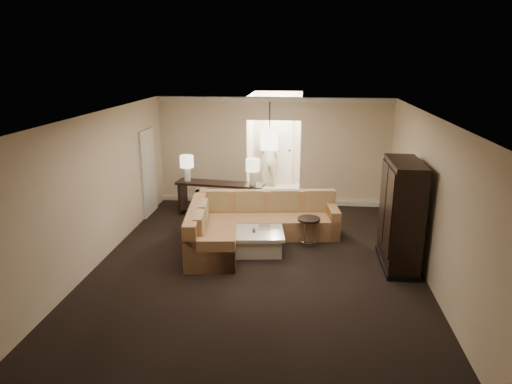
# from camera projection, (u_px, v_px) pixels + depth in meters

# --- Properties ---
(ground) EXTENTS (8.00, 8.00, 0.00)m
(ground) POSITION_uv_depth(u_px,v_px,m) (257.00, 268.00, 8.46)
(ground) COLOR black
(ground) RESTS_ON ground
(wall_back) EXTENTS (6.00, 0.04, 2.80)m
(wall_back) POSITION_uv_depth(u_px,v_px,m) (273.00, 151.00, 11.87)
(wall_back) COLOR beige
(wall_back) RESTS_ON ground
(wall_front) EXTENTS (6.00, 0.04, 2.80)m
(wall_front) POSITION_uv_depth(u_px,v_px,m) (212.00, 320.00, 4.25)
(wall_front) COLOR beige
(wall_front) RESTS_ON ground
(wall_left) EXTENTS (0.04, 8.00, 2.80)m
(wall_left) POSITION_uv_depth(u_px,v_px,m) (95.00, 191.00, 8.37)
(wall_left) COLOR beige
(wall_left) RESTS_ON ground
(wall_right) EXTENTS (0.04, 8.00, 2.80)m
(wall_right) POSITION_uv_depth(u_px,v_px,m) (432.00, 201.00, 7.75)
(wall_right) COLOR beige
(wall_right) RESTS_ON ground
(ceiling) EXTENTS (6.00, 8.00, 0.02)m
(ceiling) POSITION_uv_depth(u_px,v_px,m) (257.00, 116.00, 7.66)
(ceiling) COLOR silver
(ceiling) RESTS_ON wall_back
(crown_molding) EXTENTS (6.00, 0.10, 0.12)m
(crown_molding) POSITION_uv_depth(u_px,v_px,m) (274.00, 100.00, 11.45)
(crown_molding) COLOR silver
(crown_molding) RESTS_ON wall_back
(baseboard) EXTENTS (6.00, 0.10, 0.12)m
(baseboard) POSITION_uv_depth(u_px,v_px,m) (273.00, 201.00, 12.21)
(baseboard) COLOR silver
(baseboard) RESTS_ON ground
(side_door) EXTENTS (0.05, 0.90, 2.10)m
(side_door) POSITION_uv_depth(u_px,v_px,m) (149.00, 172.00, 11.14)
(side_door) COLOR white
(side_door) RESTS_ON ground
(foyer) EXTENTS (1.44, 2.02, 2.80)m
(foyer) POSITION_uv_depth(u_px,v_px,m) (277.00, 146.00, 13.18)
(foyer) COLOR beige
(foyer) RESTS_ON ground
(sectional_sofa) EXTENTS (3.21, 2.75, 0.93)m
(sectional_sofa) POSITION_uv_depth(u_px,v_px,m) (249.00, 224.00, 9.62)
(sectional_sofa) COLOR brown
(sectional_sofa) RESTS_ON ground
(coffee_table) EXTENTS (1.19, 1.19, 0.45)m
(coffee_table) POSITION_uv_depth(u_px,v_px,m) (257.00, 240.00, 9.20)
(coffee_table) COLOR beige
(coffee_table) RESTS_ON ground
(console_table) EXTENTS (2.19, 0.74, 0.83)m
(console_table) POSITION_uv_depth(u_px,v_px,m) (220.00, 196.00, 11.17)
(console_table) COLOR black
(console_table) RESTS_ON ground
(armoire) EXTENTS (0.60, 1.39, 2.00)m
(armoire) POSITION_uv_depth(u_px,v_px,m) (401.00, 217.00, 8.32)
(armoire) COLOR black
(armoire) RESTS_ON ground
(drink_table) EXTENTS (0.47, 0.47, 0.59)m
(drink_table) POSITION_uv_depth(u_px,v_px,m) (309.00, 226.00, 9.39)
(drink_table) COLOR black
(drink_table) RESTS_ON ground
(table_lamp_left) EXTENTS (0.33, 0.33, 0.63)m
(table_lamp_left) POSITION_uv_depth(u_px,v_px,m) (187.00, 164.00, 11.13)
(table_lamp_left) COLOR white
(table_lamp_left) RESTS_ON console_table
(table_lamp_right) EXTENTS (0.33, 0.33, 0.63)m
(table_lamp_right) POSITION_uv_depth(u_px,v_px,m) (253.00, 168.00, 10.77)
(table_lamp_right) COLOR white
(table_lamp_right) RESTS_ON console_table
(pendant_light) EXTENTS (0.38, 0.38, 1.09)m
(pendant_light) POSITION_uv_depth(u_px,v_px,m) (270.00, 139.00, 10.48)
(pendant_light) COLOR black
(pendant_light) RESTS_ON ceiling
(person) EXTENTS (0.83, 0.67, 1.99)m
(person) POSITION_uv_depth(u_px,v_px,m) (268.00, 154.00, 13.54)
(person) COLOR beige
(person) RESTS_ON ground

